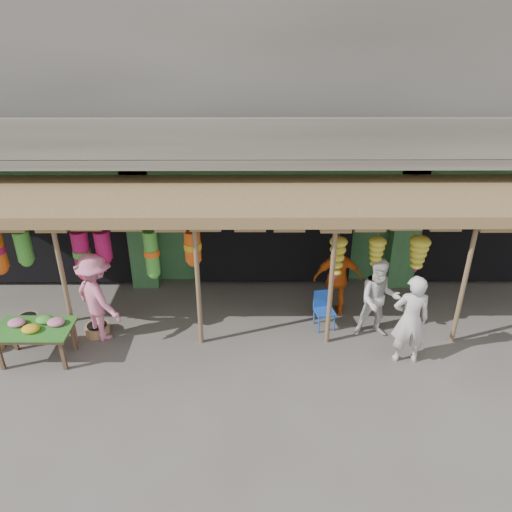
{
  "coord_description": "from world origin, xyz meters",
  "views": [
    {
      "loc": [
        -0.45,
        -8.25,
        6.11
      ],
      "look_at": [
        -0.41,
        1.0,
        1.31
      ],
      "focal_mm": 35.0,
      "sensor_mm": 36.0,
      "label": 1
    }
  ],
  "objects_px": {
    "person_vendor": "(338,278)",
    "person_shopper": "(97,298)",
    "person_right": "(379,299)",
    "flower_table": "(35,329)",
    "blue_chair": "(324,307)",
    "person_front": "(410,320)"
  },
  "relations": [
    {
      "from": "flower_table",
      "to": "person_shopper",
      "type": "bearing_deg",
      "value": 35.0
    },
    {
      "from": "person_front",
      "to": "person_shopper",
      "type": "relative_size",
      "value": 0.98
    },
    {
      "from": "person_shopper",
      "to": "person_front",
      "type": "bearing_deg",
      "value": -147.32
    },
    {
      "from": "flower_table",
      "to": "blue_chair",
      "type": "relative_size",
      "value": 1.74
    },
    {
      "from": "flower_table",
      "to": "person_right",
      "type": "xyz_separation_m",
      "value": [
        6.49,
        0.72,
        0.18
      ]
    },
    {
      "from": "blue_chair",
      "to": "person_right",
      "type": "relative_size",
      "value": 0.47
    },
    {
      "from": "person_front",
      "to": "person_vendor",
      "type": "xyz_separation_m",
      "value": [
        -1.08,
        1.6,
        -0.04
      ]
    },
    {
      "from": "blue_chair",
      "to": "person_front",
      "type": "height_order",
      "value": "person_front"
    },
    {
      "from": "person_front",
      "to": "person_shopper",
      "type": "bearing_deg",
      "value": -5.01
    },
    {
      "from": "person_vendor",
      "to": "person_shopper",
      "type": "height_order",
      "value": "person_shopper"
    },
    {
      "from": "person_shopper",
      "to": "blue_chair",
      "type": "bearing_deg",
      "value": -135.29
    },
    {
      "from": "person_vendor",
      "to": "person_shopper",
      "type": "bearing_deg",
      "value": 8.77
    },
    {
      "from": "flower_table",
      "to": "person_shopper",
      "type": "xyz_separation_m",
      "value": [
        0.99,
        0.68,
        0.25
      ]
    },
    {
      "from": "flower_table",
      "to": "person_right",
      "type": "relative_size",
      "value": 0.82
    },
    {
      "from": "person_right",
      "to": "person_vendor",
      "type": "distance_m",
      "value": 1.06
    },
    {
      "from": "person_right",
      "to": "person_shopper",
      "type": "height_order",
      "value": "person_shopper"
    },
    {
      "from": "person_right",
      "to": "person_shopper",
      "type": "bearing_deg",
      "value": -177.62
    },
    {
      "from": "person_right",
      "to": "person_shopper",
      "type": "distance_m",
      "value": 5.5
    },
    {
      "from": "person_front",
      "to": "person_shopper",
      "type": "xyz_separation_m",
      "value": [
        -5.89,
        0.76,
        0.01
      ]
    },
    {
      "from": "person_right",
      "to": "person_vendor",
      "type": "bearing_deg",
      "value": 132.63
    },
    {
      "from": "flower_table",
      "to": "blue_chair",
      "type": "bearing_deg",
      "value": 11.33
    },
    {
      "from": "blue_chair",
      "to": "person_shopper",
      "type": "relative_size",
      "value": 0.44
    }
  ]
}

